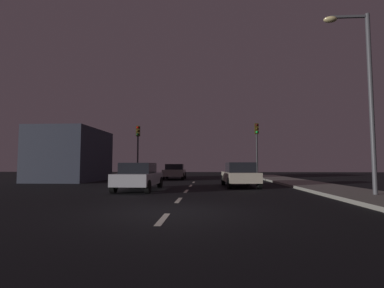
{
  "coord_description": "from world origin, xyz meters",
  "views": [
    {
      "loc": [
        1.11,
        -8.28,
        1.32
      ],
      "look_at": [
        -0.1,
        13.43,
        2.92
      ],
      "focal_mm": 26.85,
      "sensor_mm": 36.0,
      "label": 1
    }
  ],
  "objects_px": {
    "traffic_signal_left": "(138,142)",
    "car_adjacent_lane": "(139,176)",
    "car_stopped_ahead": "(240,175)",
    "car_oncoming_far": "(175,171)",
    "street_lamp_right": "(364,86)",
    "traffic_signal_right": "(257,140)"
  },
  "relations": [
    {
      "from": "traffic_signal_left",
      "to": "car_adjacent_lane",
      "type": "xyz_separation_m",
      "value": [
        2.46,
        -9.59,
        -2.58
      ]
    },
    {
      "from": "car_stopped_ahead",
      "to": "car_oncoming_far",
      "type": "height_order",
      "value": "car_stopped_ahead"
    },
    {
      "from": "traffic_signal_left",
      "to": "street_lamp_right",
      "type": "height_order",
      "value": "street_lamp_right"
    },
    {
      "from": "car_stopped_ahead",
      "to": "street_lamp_right",
      "type": "bearing_deg",
      "value": -52.02
    },
    {
      "from": "traffic_signal_right",
      "to": "car_stopped_ahead",
      "type": "bearing_deg",
      "value": -108.11
    },
    {
      "from": "traffic_signal_right",
      "to": "car_stopped_ahead",
      "type": "height_order",
      "value": "traffic_signal_right"
    },
    {
      "from": "traffic_signal_right",
      "to": "car_adjacent_lane",
      "type": "distance_m",
      "value": 12.61
    },
    {
      "from": "car_stopped_ahead",
      "to": "traffic_signal_right",
      "type": "bearing_deg",
      "value": 71.89
    },
    {
      "from": "traffic_signal_left",
      "to": "car_stopped_ahead",
      "type": "distance_m",
      "value": 10.75
    },
    {
      "from": "traffic_signal_left",
      "to": "car_oncoming_far",
      "type": "height_order",
      "value": "traffic_signal_left"
    },
    {
      "from": "traffic_signal_left",
      "to": "traffic_signal_right",
      "type": "height_order",
      "value": "traffic_signal_right"
    },
    {
      "from": "traffic_signal_left",
      "to": "car_stopped_ahead",
      "type": "xyz_separation_m",
      "value": [
        7.99,
        -6.72,
        -2.57
      ]
    },
    {
      "from": "car_stopped_ahead",
      "to": "car_adjacent_lane",
      "type": "relative_size",
      "value": 1.01
    },
    {
      "from": "car_adjacent_lane",
      "to": "car_oncoming_far",
      "type": "xyz_separation_m",
      "value": [
        0.46,
        12.06,
        -0.0
      ]
    },
    {
      "from": "traffic_signal_right",
      "to": "street_lamp_right",
      "type": "relative_size",
      "value": 0.63
    },
    {
      "from": "traffic_signal_left",
      "to": "car_oncoming_far",
      "type": "distance_m",
      "value": 4.62
    },
    {
      "from": "car_adjacent_lane",
      "to": "street_lamp_right",
      "type": "height_order",
      "value": "street_lamp_right"
    },
    {
      "from": "traffic_signal_right",
      "to": "street_lamp_right",
      "type": "bearing_deg",
      "value": -79.61
    },
    {
      "from": "car_adjacent_lane",
      "to": "traffic_signal_left",
      "type": "bearing_deg",
      "value": 104.38
    },
    {
      "from": "traffic_signal_right",
      "to": "car_oncoming_far",
      "type": "distance_m",
      "value": 8.13
    },
    {
      "from": "street_lamp_right",
      "to": "car_stopped_ahead",
      "type": "bearing_deg",
      "value": 127.98
    },
    {
      "from": "traffic_signal_right",
      "to": "car_stopped_ahead",
      "type": "distance_m",
      "value": 7.55
    }
  ]
}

